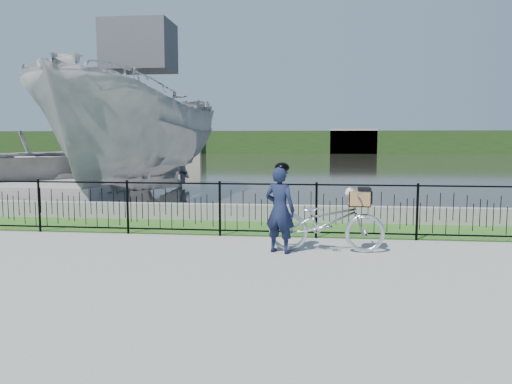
# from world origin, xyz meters

# --- Properties ---
(ground) EXTENTS (120.00, 120.00, 0.00)m
(ground) POSITION_xyz_m (0.00, 0.00, 0.00)
(ground) COLOR gray
(ground) RESTS_ON ground
(grass_strip) EXTENTS (60.00, 2.00, 0.01)m
(grass_strip) POSITION_xyz_m (0.00, 2.60, 0.00)
(grass_strip) COLOR #31641F
(grass_strip) RESTS_ON ground
(water) EXTENTS (120.00, 120.00, 0.00)m
(water) POSITION_xyz_m (0.00, 33.00, 0.00)
(water) COLOR black
(water) RESTS_ON ground
(quay_wall) EXTENTS (60.00, 0.30, 0.40)m
(quay_wall) POSITION_xyz_m (0.00, 3.60, 0.20)
(quay_wall) COLOR gray
(quay_wall) RESTS_ON ground
(fence) EXTENTS (14.00, 0.06, 1.15)m
(fence) POSITION_xyz_m (0.00, 1.60, 0.58)
(fence) COLOR black
(fence) RESTS_ON ground
(far_treeline) EXTENTS (120.00, 6.00, 3.00)m
(far_treeline) POSITION_xyz_m (0.00, 60.00, 1.50)
(far_treeline) COLOR #233F18
(far_treeline) RESTS_ON ground
(far_building_left) EXTENTS (8.00, 4.00, 4.00)m
(far_building_left) POSITION_xyz_m (-18.00, 58.00, 2.00)
(far_building_left) COLOR #A39483
(far_building_left) RESTS_ON ground
(far_building_right) EXTENTS (6.00, 3.00, 3.20)m
(far_building_right) POSITION_xyz_m (6.00, 58.50, 1.60)
(far_building_right) COLOR #A39483
(far_building_right) RESTS_ON ground
(bicycle_rig) EXTENTS (2.07, 0.72, 1.19)m
(bicycle_rig) POSITION_xyz_m (1.18, 0.40, 0.55)
(bicycle_rig) COLOR silver
(bicycle_rig) RESTS_ON ground
(cyclist) EXTENTS (0.66, 0.56, 1.62)m
(cyclist) POSITION_xyz_m (0.35, 0.21, 0.80)
(cyclist) COLOR #131A35
(cyclist) RESTS_ON ground
(boat_near) EXTENTS (4.70, 10.70, 5.83)m
(boat_near) POSITION_xyz_m (-4.82, 7.69, 2.11)
(boat_near) COLOR #AAAAAA
(boat_near) RESTS_ON water
(boat_far) EXTENTS (9.44, 12.25, 2.34)m
(boat_far) POSITION_xyz_m (-8.94, 9.63, 1.17)
(boat_far) COLOR #AAAAAA
(boat_far) RESTS_ON water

